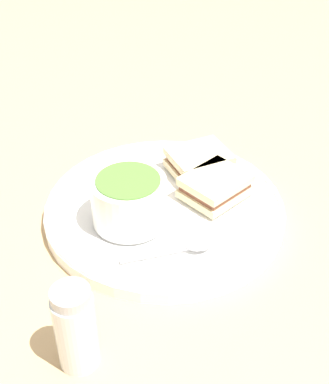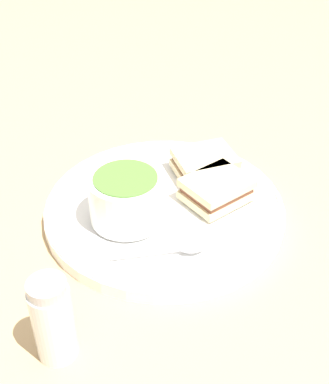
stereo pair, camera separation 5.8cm
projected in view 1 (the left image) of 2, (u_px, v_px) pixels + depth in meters
name	position (u px, v px, depth m)	size (l,w,h in m)	color
ground_plane	(164.00, 215.00, 0.72)	(2.40, 2.40, 0.00)	tan
plate	(164.00, 208.00, 0.71)	(0.32, 0.32, 0.02)	white
soup_bowl	(129.00, 200.00, 0.66)	(0.09, 0.09, 0.06)	white
spoon	(192.00, 245.00, 0.64)	(0.07, 0.11, 0.01)	silver
sandwich_half_near	(215.00, 186.00, 0.71)	(0.07, 0.09, 0.03)	beige
sandwich_half_far	(199.00, 161.00, 0.76)	(0.09, 0.10, 0.03)	beige
salt_shaker	(75.00, 328.00, 0.51)	(0.04, 0.04, 0.10)	silver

